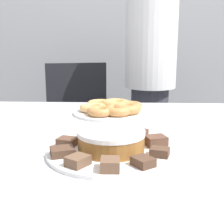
{
  "coord_description": "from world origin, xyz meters",
  "views": [
    {
      "loc": [
        -0.0,
        -0.97,
        1.02
      ],
      "look_at": [
        -0.04,
        0.05,
        0.79
      ],
      "focal_mm": 50.0,
      "sensor_mm": 36.0,
      "label": 1
    }
  ],
  "objects_px": {
    "plate_donuts": "(112,112)",
    "frosted_cake": "(111,140)",
    "person_standing": "(150,78)",
    "plate_cake": "(111,152)",
    "office_chair_left": "(80,138)"
  },
  "relations": [
    {
      "from": "plate_cake",
      "to": "plate_donuts",
      "type": "xyz_separation_m",
      "value": [
        -0.02,
        0.48,
        0.0
      ]
    },
    {
      "from": "person_standing",
      "to": "plate_donuts",
      "type": "height_order",
      "value": "person_standing"
    },
    {
      "from": "plate_cake",
      "to": "frosted_cake",
      "type": "relative_size",
      "value": 1.91
    },
    {
      "from": "plate_cake",
      "to": "plate_donuts",
      "type": "height_order",
      "value": "same"
    },
    {
      "from": "plate_donuts",
      "to": "frosted_cake",
      "type": "xyz_separation_m",
      "value": [
        0.02,
        -0.48,
        0.03
      ]
    },
    {
      "from": "person_standing",
      "to": "plate_cake",
      "type": "bearing_deg",
      "value": -99.51
    },
    {
      "from": "plate_donuts",
      "to": "frosted_cake",
      "type": "bearing_deg",
      "value": -87.9
    },
    {
      "from": "office_chair_left",
      "to": "person_standing",
      "type": "bearing_deg",
      "value": -10.85
    },
    {
      "from": "office_chair_left",
      "to": "frosted_cake",
      "type": "height_order",
      "value": "office_chair_left"
    },
    {
      "from": "person_standing",
      "to": "frosted_cake",
      "type": "xyz_separation_m",
      "value": [
        -0.19,
        -1.13,
        -0.04
      ]
    },
    {
      "from": "office_chair_left",
      "to": "plate_cake",
      "type": "bearing_deg",
      "value": -91.28
    },
    {
      "from": "plate_cake",
      "to": "person_standing",
      "type": "bearing_deg",
      "value": 80.49
    },
    {
      "from": "person_standing",
      "to": "frosted_cake",
      "type": "height_order",
      "value": "person_standing"
    },
    {
      "from": "plate_donuts",
      "to": "frosted_cake",
      "type": "height_order",
      "value": "frosted_cake"
    },
    {
      "from": "person_standing",
      "to": "plate_cake",
      "type": "relative_size",
      "value": 4.45
    }
  ]
}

